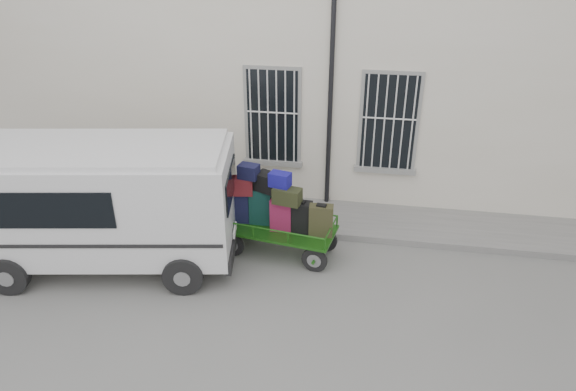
{
  "coord_description": "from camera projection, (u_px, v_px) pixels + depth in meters",
  "views": [
    {
      "loc": [
        1.91,
        -8.42,
        6.03
      ],
      "look_at": [
        0.3,
        1.0,
        1.2
      ],
      "focal_mm": 32.0,
      "sensor_mm": 36.0,
      "label": 1
    }
  ],
  "objects": [
    {
      "name": "luggage_cart",
      "position": [
        275.0,
        212.0,
        10.55
      ],
      "size": [
        2.8,
        1.42,
        1.94
      ],
      "rotation": [
        0.0,
        0.0,
        -0.16
      ],
      "color": "black",
      "rests_on": "ground"
    },
    {
      "name": "sidewalk",
      "position": [
        284.0,
        214.0,
        12.31
      ],
      "size": [
        24.0,
        1.7,
        0.15
      ],
      "primitive_type": "cube",
      "color": "slate",
      "rests_on": "ground"
    },
    {
      "name": "ground",
      "position": [
        265.0,
        269.0,
        10.41
      ],
      "size": [
        80.0,
        80.0,
        0.0
      ],
      "primitive_type": "plane",
      "color": "slate",
      "rests_on": "ground"
    },
    {
      "name": "building",
      "position": [
        305.0,
        62.0,
        13.9
      ],
      "size": [
        24.0,
        5.15,
        6.0
      ],
      "color": "beige",
      "rests_on": "ground"
    },
    {
      "name": "van",
      "position": [
        104.0,
        199.0,
        10.0
      ],
      "size": [
        5.35,
        2.97,
        2.55
      ],
      "rotation": [
        0.0,
        0.0,
        0.17
      ],
      "color": "white",
      "rests_on": "ground"
    }
  ]
}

